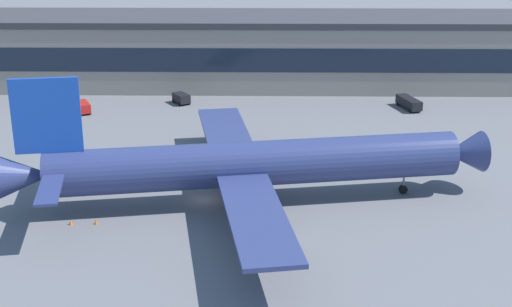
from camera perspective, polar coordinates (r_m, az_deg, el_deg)
name	(u,v)px	position (r m, az deg, el deg)	size (l,w,h in m)	color
ground_plane	(205,202)	(90.90, -4.04, -3.78)	(600.00, 600.00, 0.00)	slate
terminal_building	(228,50)	(144.74, -2.19, 8.08)	(148.13, 18.57, 13.62)	gray
airliner	(248,164)	(88.41, -0.62, -0.83)	(59.12, 50.81, 16.71)	navy
belt_loader	(409,102)	(131.80, 11.83, 3.94)	(3.84, 6.71, 1.95)	black
baggage_tug	(181,98)	(132.77, -5.87, 4.35)	(3.64, 4.11, 1.85)	black
follow_me_car	(83,107)	(130.02, -13.36, 3.58)	(3.60, 4.79, 1.85)	red
traffic_cone_0	(96,222)	(86.69, -12.39, -5.24)	(0.45, 0.45, 0.56)	#F2590C
traffic_cone_1	(71,222)	(87.23, -14.28, -5.23)	(0.46, 0.46, 0.58)	#F2590C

